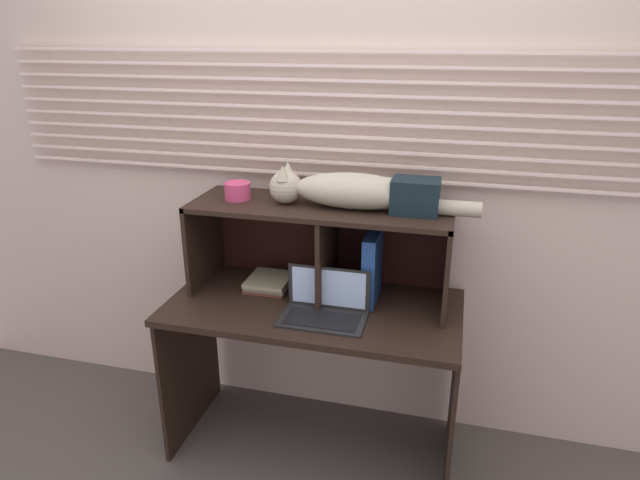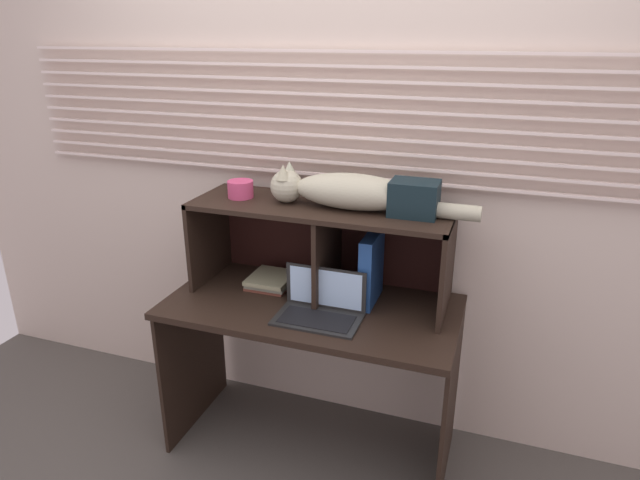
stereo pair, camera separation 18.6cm
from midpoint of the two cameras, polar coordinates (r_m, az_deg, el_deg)
The scene contains 10 objects.
ground_plane at distance 2.73m, azimuth -3.88°, elevation -22.91°, with size 4.40×4.40×0.00m, color #4C4742.
back_panel_with_blinds at distance 2.58m, azimuth -0.73°, elevation 6.67°, with size 4.40×0.08×2.50m.
desk at distance 2.51m, azimuth -2.83°, elevation -9.95°, with size 1.28×0.63×0.76m.
hutch_shelf_unit at distance 2.44m, azimuth -1.90°, elevation 0.92°, with size 1.14×0.38×0.42m.
cat at distance 2.32m, azimuth 0.52°, elevation 5.08°, with size 0.89×0.18×0.18m.
laptop at distance 2.32m, azimuth -1.83°, elevation -7.05°, with size 0.35×0.21×0.20m.
binder_upright at distance 2.41m, azimuth 3.22°, elevation -2.82°, with size 0.06×0.23×0.31m, color #224A91.
book_stack at distance 2.59m, azimuth -7.27°, elevation -4.36°, with size 0.20×0.22×0.05m.
small_basket at distance 2.50m, azimuth -10.64°, elevation 4.98°, with size 0.12×0.12×0.08m, color #C9416D.
storage_box at distance 2.27m, azimuth 7.52°, elevation 4.49°, with size 0.19×0.15×0.14m, color black.
Camera 1 is at (0.57, -1.89, 1.89)m, focal length 30.99 mm.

